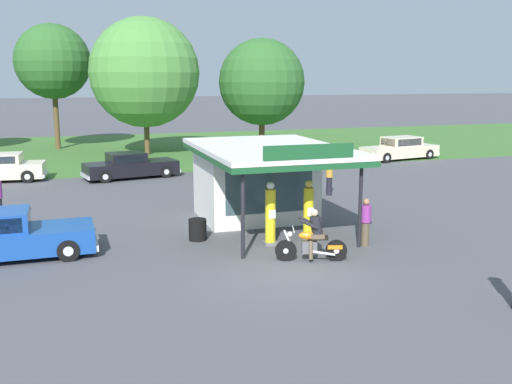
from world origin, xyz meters
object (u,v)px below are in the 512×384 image
(parked_car_second_row_spare, at_px, (241,160))
(gas_pump_offside, at_px, (308,213))
(featured_classic_sedan, at_px, (5,237))
(bystander_chatting_near_pumps, at_px, (329,176))
(parked_car_back_row_centre_right, at_px, (400,149))
(spare_tire_stack, at_px, (198,230))
(motorcycle_with_rider, at_px, (313,240))
(parked_car_back_row_left, at_px, (130,166))
(bystander_leaning_by_kiosk, at_px, (366,221))
(gas_pump_nearside, at_px, (270,216))

(parked_car_second_row_spare, bearing_deg, gas_pump_offside, -97.75)
(featured_classic_sedan, relative_size, bystander_chatting_near_pumps, 3.10)
(featured_classic_sedan, height_order, parked_car_back_row_centre_right, parked_car_back_row_centre_right)
(parked_car_back_row_centre_right, distance_m, spare_tire_stack, 22.76)
(motorcycle_with_rider, xyz_separation_m, spare_tire_stack, (-2.76, 3.30, -0.29))
(parked_car_back_row_centre_right, bearing_deg, parked_car_back_row_left, -174.00)
(gas_pump_offside, xyz_separation_m, parked_car_second_row_spare, (1.97, 14.49, -0.26))
(parked_car_back_row_left, bearing_deg, bystander_leaning_by_kiosk, -69.37)
(parked_car_back_row_left, bearing_deg, motorcycle_with_rider, -77.77)
(motorcycle_with_rider, xyz_separation_m, parked_car_second_row_spare, (2.70, 16.53, 0.04))
(parked_car_back_row_centre_right, height_order, parked_car_back_row_left, parked_car_back_row_centre_right)
(gas_pump_nearside, xyz_separation_m, spare_tire_stack, (-2.15, 1.27, -0.61))
(parked_car_second_row_spare, height_order, spare_tire_stack, parked_car_second_row_spare)
(featured_classic_sedan, xyz_separation_m, bystander_leaning_by_kiosk, (10.98, -2.10, 0.15))
(motorcycle_with_rider, distance_m, spare_tire_stack, 4.32)
(gas_pump_offside, distance_m, bystander_leaning_by_kiosk, 1.89)
(motorcycle_with_rider, distance_m, parked_car_back_row_centre_right, 23.29)
(parked_car_second_row_spare, bearing_deg, gas_pump_nearside, -102.87)
(motorcycle_with_rider, xyz_separation_m, featured_classic_sedan, (-8.70, 3.07, 0.01))
(parked_car_back_row_left, distance_m, bystander_leaning_by_kiosk, 16.63)
(gas_pump_offside, distance_m, bystander_chatting_near_pumps, 7.91)
(parked_car_second_row_spare, relative_size, bystander_leaning_by_kiosk, 3.33)
(motorcycle_with_rider, relative_size, spare_tire_stack, 2.89)
(gas_pump_nearside, relative_size, bystander_leaning_by_kiosk, 1.34)
(parked_car_second_row_spare, bearing_deg, bystander_leaning_by_kiosk, -91.55)
(parked_car_second_row_spare, xyz_separation_m, parked_car_back_row_left, (-6.28, 0.00, -0.06))
(parked_car_back_row_centre_right, bearing_deg, bystander_leaning_by_kiosk, -124.51)
(motorcycle_with_rider, height_order, spare_tire_stack, motorcycle_with_rider)
(parked_car_second_row_spare, xyz_separation_m, bystander_chatting_near_pumps, (1.98, -7.64, 0.19))
(gas_pump_nearside, distance_m, featured_classic_sedan, 8.16)
(motorcycle_with_rider, relative_size, featured_classic_sedan, 0.40)
(gas_pump_nearside, distance_m, parked_car_back_row_left, 14.80)
(featured_classic_sedan, xyz_separation_m, parked_car_back_row_centre_right, (22.97, 15.33, 0.02))
(featured_classic_sedan, bearing_deg, gas_pump_offside, -6.28)
(gas_pump_offside, relative_size, parked_car_second_row_spare, 0.40)
(gas_pump_offside, height_order, spare_tire_stack, gas_pump_offside)
(motorcycle_with_rider, bearing_deg, parked_car_second_row_spare, 80.73)
(gas_pump_offside, height_order, parked_car_second_row_spare, gas_pump_offside)
(parked_car_back_row_centre_right, bearing_deg, bystander_chatting_near_pumps, -135.21)
(gas_pump_offside, height_order, parked_car_back_row_left, gas_pump_offside)
(motorcycle_with_rider, relative_size, bystander_leaning_by_kiosk, 1.33)
(bystander_leaning_by_kiosk, bearing_deg, featured_classic_sedan, 169.15)
(bystander_chatting_near_pumps, bearing_deg, gas_pump_offside, -119.98)
(gas_pump_nearside, xyz_separation_m, parked_car_second_row_spare, (3.31, 14.49, -0.27))
(parked_car_second_row_spare, relative_size, spare_tire_stack, 7.25)
(gas_pump_offside, distance_m, parked_car_second_row_spare, 14.63)
(bystander_leaning_by_kiosk, relative_size, spare_tire_stack, 2.17)
(gas_pump_offside, relative_size, featured_classic_sedan, 0.40)
(bystander_leaning_by_kiosk, bearing_deg, gas_pump_offside, 145.46)
(gas_pump_offside, relative_size, parked_car_back_row_centre_right, 0.36)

